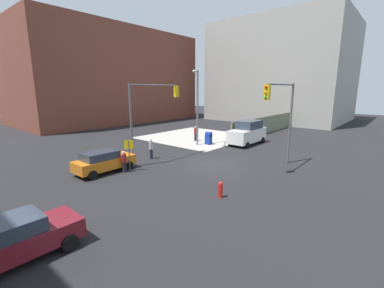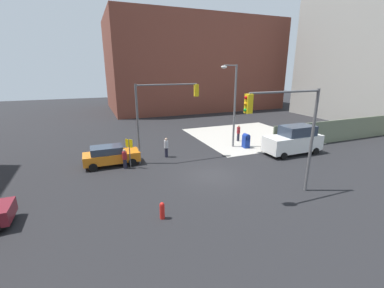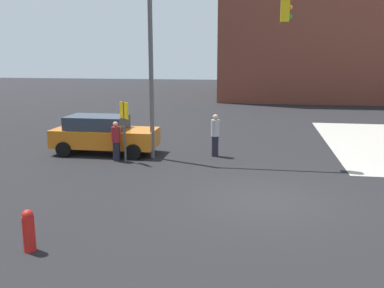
# 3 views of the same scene
# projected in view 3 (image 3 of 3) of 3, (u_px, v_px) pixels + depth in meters

# --- Properties ---
(ground_plane) EXTENTS (120.00, 120.00, 0.00)m
(ground_plane) POSITION_uv_depth(u_px,v_px,m) (264.00, 199.00, 12.53)
(ground_plane) COLOR black
(traffic_signal_nw_corner) EXTENTS (5.45, 0.36, 6.50)m
(traffic_signal_nw_corner) POSITION_uv_depth(u_px,v_px,m) (203.00, 42.00, 16.31)
(traffic_signal_nw_corner) COLOR #59595B
(traffic_signal_nw_corner) RESTS_ON ground
(warning_sign_two_way) EXTENTS (0.48, 0.48, 2.40)m
(warning_sign_two_way) POSITION_uv_depth(u_px,v_px,m) (124.00, 121.00, 16.61)
(warning_sign_two_way) COLOR #4C4C4C
(warning_sign_two_way) RESTS_ON ground
(fire_hydrant) EXTENTS (0.26, 0.26, 0.94)m
(fire_hydrant) POSITION_uv_depth(u_px,v_px,m) (29.00, 230.00, 9.16)
(fire_hydrant) COLOR red
(fire_hydrant) RESTS_ON ground
(sedan_orange) EXTENTS (4.39, 2.02, 1.62)m
(sedan_orange) POSITION_uv_depth(u_px,v_px,m) (103.00, 134.00, 18.22)
(sedan_orange) COLOR orange
(sedan_orange) RESTS_ON ground
(pedestrian_waiting) EXTENTS (0.36, 0.36, 1.77)m
(pedestrian_waiting) POSITION_uv_depth(u_px,v_px,m) (215.00, 134.00, 17.68)
(pedestrian_waiting) COLOR #B2B2B7
(pedestrian_waiting) RESTS_ON ground
(pedestrian_walking_north) EXTENTS (0.36, 0.36, 1.59)m
(pedestrian_walking_north) POSITION_uv_depth(u_px,v_px,m) (116.00, 141.00, 16.94)
(pedestrian_walking_north) COLOR maroon
(pedestrian_walking_north) RESTS_ON ground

